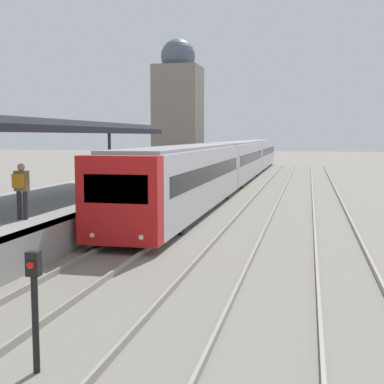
{
  "coord_description": "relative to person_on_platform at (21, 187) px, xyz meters",
  "views": [
    {
      "loc": [
        5.42,
        -2.71,
        3.48
      ],
      "look_at": [
        1.6,
        14.78,
        1.6
      ],
      "focal_mm": 50.0,
      "sensor_mm": 36.0,
      "label": 1
    }
  ],
  "objects": [
    {
      "name": "person_on_platform",
      "position": [
        0.0,
        0.0,
        0.0
      ],
      "size": [
        0.4,
        0.4,
        1.66
      ],
      "color": "#2D2D33",
      "rests_on": "station_platform"
    },
    {
      "name": "train_near",
      "position": [
        2.86,
        26.3,
        -0.31
      ],
      "size": [
        2.53,
        52.06,
        3.03
      ],
      "color": "red",
      "rests_on": "ground_plane"
    },
    {
      "name": "signal_post_near",
      "position": [
        4.42,
        -7.34,
        -0.87
      ],
      "size": [
        0.2,
        0.21,
        1.82
      ],
      "color": "black",
      "rests_on": "ground_plane"
    },
    {
      "name": "distant_domed_building",
      "position": [
        -5.09,
        40.21,
        4.37
      ],
      "size": [
        4.6,
        4.6,
        13.39
      ],
      "color": "slate",
      "rests_on": "ground_plane"
    }
  ]
}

